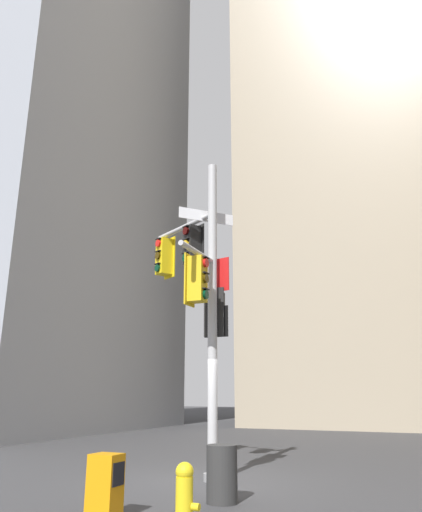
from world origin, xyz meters
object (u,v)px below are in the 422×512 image
fire_hydrant (184,500)px  trash_bin (222,474)px  signal_pole_assembly (199,286)px  newspaper_box (105,486)px

fire_hydrant → trash_bin: 2.28m
signal_pole_assembly → fire_hydrant: size_ratio=7.89×
signal_pole_assembly → trash_bin: signal_pole_assembly is taller
signal_pole_assembly → trash_bin: bearing=-55.0°
fire_hydrant → newspaper_box: bearing=161.7°
signal_pole_assembly → newspaper_box: 5.30m
signal_pole_assembly → newspaper_box: (0.25, -3.71, -3.78)m
fire_hydrant → trash_bin: bearing=100.8°
signal_pole_assembly → newspaper_box: size_ratio=8.11×
newspaper_box → trash_bin: bearing=56.4°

